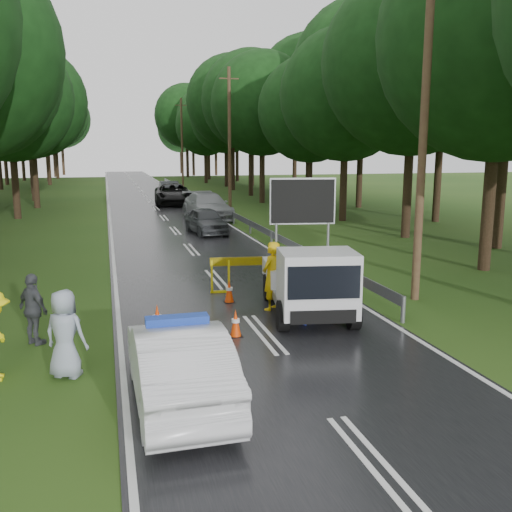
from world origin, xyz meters
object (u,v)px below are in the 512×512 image
object	(u,v)px
officer	(271,276)
queue_car_fourth	(170,190)
barrier	(254,266)
work_truck	(309,280)
civilian	(316,289)
queue_car_first	(206,221)
police_sedan	(178,364)
queue_car_second	(207,206)
queue_car_third	(173,194)

from	to	relation	value
officer	queue_car_fourth	size ratio (longest dim) A/B	0.42
barrier	work_truck	bearing A→B (deg)	-66.70
work_truck	queue_car_fourth	world-z (taller)	work_truck
barrier	queue_car_fourth	size ratio (longest dim) A/B	0.59
barrier	civilian	xyz separation A→B (m)	(0.70, -3.50, 0.06)
queue_car_fourth	queue_car_first	bearing A→B (deg)	-90.56
work_truck	civilian	world-z (taller)	work_truck
barrier	queue_car_fourth	xyz separation A→B (m)	(1.20, 34.73, -0.10)
police_sedan	work_truck	distance (m)	5.98
work_truck	officer	distance (m)	1.13
officer	queue_car_first	world-z (taller)	officer
queue_car_first	work_truck	bearing A→B (deg)	-95.83
police_sedan	queue_car_second	world-z (taller)	queue_car_second
barrier	officer	distance (m)	2.00
queue_car_third	queue_car_fourth	size ratio (longest dim) A/B	1.30
police_sedan	queue_car_fourth	bearing A→B (deg)	-97.05
barrier	civilian	distance (m)	3.57
work_truck	queue_car_second	world-z (taller)	work_truck
queue_car_third	queue_car_fourth	world-z (taller)	queue_car_third
work_truck	queue_car_first	xyz separation A→B (m)	(-0.09, 15.47, -0.29)
barrier	queue_car_second	world-z (taller)	queue_car_second
police_sedan	barrier	bearing A→B (deg)	-115.15
barrier	civilian	bearing A→B (deg)	-71.04
queue_car_second	queue_car_third	xyz separation A→B (m)	(-1.00, 10.05, 0.00)
civilian	queue_car_fourth	size ratio (longest dim) A/B	0.40
police_sedan	civilian	world-z (taller)	civilian
queue_car_first	queue_car_second	xyz separation A→B (m)	(1.11, 6.00, 0.15)
police_sedan	queue_car_second	size ratio (longest dim) A/B	0.77
queue_car_first	civilian	bearing A→B (deg)	-96.14
civilian	queue_car_first	distance (m)	16.18
officer	queue_car_first	distance (m)	14.70
police_sedan	civilian	bearing A→B (deg)	-137.63
police_sedan	barrier	world-z (taller)	police_sedan
work_truck	queue_car_first	size ratio (longest dim) A/B	1.19
queue_car_first	queue_car_third	xyz separation A→B (m)	(0.11, 16.05, 0.15)
officer	queue_car_first	bearing A→B (deg)	-136.59
work_truck	civilian	bearing A→B (deg)	-87.32
civilian	queue_car_second	size ratio (longest dim) A/B	0.32
civilian	queue_car_second	distance (m)	22.21
queue_car_third	work_truck	bearing A→B (deg)	-86.90
barrier	queue_car_second	size ratio (longest dim) A/B	0.47
police_sedan	work_truck	bearing A→B (deg)	-133.21
civilian	queue_car_fourth	bearing A→B (deg)	65.41
officer	queue_car_second	size ratio (longest dim) A/B	0.34
queue_car_second	queue_car_fourth	distance (m)	16.06
queue_car_third	queue_car_second	bearing A→B (deg)	-81.20
police_sedan	queue_car_second	xyz separation A→B (m)	(5.03, 25.90, 0.11)
barrier	queue_car_first	distance (m)	12.70
police_sedan	queue_car_fourth	distance (m)	42.18
police_sedan	queue_car_third	bearing A→B (deg)	-97.42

